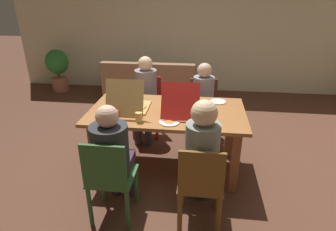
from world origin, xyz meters
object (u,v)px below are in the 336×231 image
Objects in this scene: pizza_box_0 at (182,106)px; person_1 at (112,151)px; person_3 at (145,92)px; chair_3 at (148,104)px; plate_0 at (218,102)px; chair_0 at (200,185)px; chair_2 at (203,106)px; pizza_box_1 at (130,105)px; dining_table at (167,120)px; chair_1 at (109,178)px; potted_plant at (58,67)px; couch at (151,85)px; plate_1 at (169,122)px; person_0 at (202,152)px; drinking_glass_0 at (139,117)px; person_2 at (203,98)px; drinking_glass_1 at (115,116)px.

person_1 is at bearing -124.71° from pizza_box_0.
chair_3 is at bearing 90.00° from person_3.
chair_0 is at bearing -98.10° from plate_0.
pizza_box_1 reaches higher than chair_2.
chair_2 is 0.99× the size of chair_3.
chair_1 reaches higher than dining_table.
potted_plant is (-2.70, 2.67, -0.12)m from dining_table.
pizza_box_1 reaches higher than couch.
chair_2 is at bearing 74.27° from plate_1.
person_0 is 1.07× the size of person_1.
pizza_box_0 is at bearing -142.78° from plate_0.
pizza_box_0 is 5.65× the size of drinking_glass_0.
chair_1 is 2.06m from chair_2.
plate_1 is at bearing 127.01° from person_0.
person_1 is (-0.83, 0.11, 0.22)m from chair_0.
plate_0 is 0.11× the size of couch.
person_2 is 1.18m from pizza_box_1.
couch is (-0.12, 2.78, -0.55)m from drinking_glass_1.
chair_1 is at bearing -127.75° from plate_0.
pizza_box_1 is 3.55m from potted_plant.
chair_3 is 0.49× the size of couch.
person_0 reaches higher than drinking_glass_1.
person_0 is 2.30× the size of pizza_box_1.
chair_0 is at bearing -75.38° from pizza_box_0.
pizza_box_0 is at bearing 55.29° from person_1.
potted_plant is at bearing 137.19° from pizza_box_0.
pizza_box_0 is at bearing 59.31° from chair_1.
person_1 is 0.53m from drinking_glass_0.
chair_1 is at bearing -168.63° from person_0.
plate_0 is (1.01, 1.17, 0.09)m from person_1.
plate_0 is at bearing 52.25° from chair_1.
person_0 is 1.09× the size of person_2.
chair_1 is at bearing -112.94° from dining_table.
person_2 is 1.31m from drinking_glass_0.
drinking_glass_0 is at bearing -83.13° from chair_3.
plate_1 is 2.90m from couch.
dining_table is 0.25m from pizza_box_0.
chair_0 is 0.71× the size of person_0.
chair_0 is 0.97m from drinking_glass_0.
person_1 reaches higher than plate_1.
person_1 is 1.80m from person_2.
person_0 is at bearing -42.11° from pizza_box_1.
plate_0 is (0.18, 1.28, 0.31)m from chair_0.
person_1 is (-0.00, 0.14, 0.20)m from chair_1.
drinking_glass_0 is at bearing -82.31° from person_3.
person_3 reaches higher than chair_2.
person_3 reaches higher than chair_3.
person_2 is at bearing 90.00° from person_0.
plate_1 is 0.33m from drinking_glass_0.
chair_2 reaches higher than plate_1.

